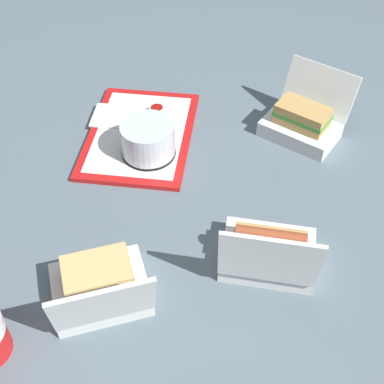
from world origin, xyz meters
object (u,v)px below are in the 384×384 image
at_px(plastic_fork, 161,116).
at_px(clamshell_sandwich_back, 303,121).
at_px(ketchup_cup, 157,111).
at_px(clamshell_sandwich_front, 100,287).
at_px(food_tray, 140,135).
at_px(cake_container, 148,141).
at_px(clamshell_hotdog_corner, 269,252).

xyz_separation_m(plastic_fork, clamshell_sandwich_back, (-0.04, 0.37, 0.03)).
bearing_deg(ketchup_cup, clamshell_sandwich_front, 6.68).
xyz_separation_m(food_tray, ketchup_cup, (-0.08, 0.02, 0.02)).
bearing_deg(cake_container, plastic_fork, -174.45).
distance_m(food_tray, clamshell_sandwich_back, 0.42).
height_order(cake_container, plastic_fork, cake_container).
distance_m(ketchup_cup, clamshell_hotdog_corner, 0.54).
distance_m(food_tray, cake_container, 0.10).
bearing_deg(clamshell_sandwich_front, clamshell_sandwich_back, 152.63).
bearing_deg(clamshell_hotdog_corner, clamshell_sandwich_front, -60.71).
xyz_separation_m(clamshell_hotdog_corner, clamshell_sandwich_back, (-0.44, 0.02, 0.00)).
bearing_deg(plastic_fork, cake_container, -17.91).
xyz_separation_m(food_tray, clamshell_hotdog_corner, (0.32, 0.38, 0.03)).
distance_m(cake_container, clamshell_hotdog_corner, 0.42).
bearing_deg(food_tray, clamshell_sandwich_back, 106.16).
bearing_deg(cake_container, ketchup_cup, -170.21).
bearing_deg(plastic_fork, food_tray, -46.14).
bearing_deg(clamshell_sandwich_front, ketchup_cup, -173.32).
distance_m(plastic_fork, clamshell_sandwich_back, 0.37).
relative_size(ketchup_cup, plastic_fork, 0.36).
distance_m(food_tray, ketchup_cup, 0.09).
height_order(food_tray, clamshell_sandwich_back, clamshell_sandwich_back).
xyz_separation_m(cake_container, plastic_fork, (-0.15, -0.01, -0.04)).
bearing_deg(clamshell_sandwich_back, cake_container, -62.25).
relative_size(ketchup_cup, clamshell_sandwich_back, 0.17).
relative_size(food_tray, clamshell_sandwich_back, 1.72).
xyz_separation_m(plastic_fork, clamshell_sandwich_front, (0.56, 0.05, 0.03)).
distance_m(ketchup_cup, clamshell_sandwich_back, 0.38).
relative_size(food_tray, plastic_fork, 3.64).
height_order(cake_container, clamshell_sandwich_front, clamshell_sandwich_front).
xyz_separation_m(food_tray, clamshell_sandwich_front, (0.48, 0.09, 0.04)).
bearing_deg(food_tray, ketchup_cup, 165.87).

